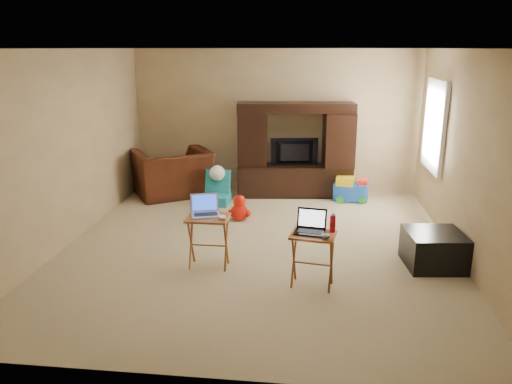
# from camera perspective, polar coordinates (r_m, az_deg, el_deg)

# --- Properties ---
(floor) EXTENTS (5.50, 5.50, 0.00)m
(floor) POSITION_cam_1_polar(r_m,az_deg,el_deg) (6.59, 0.20, -6.21)
(floor) COLOR tan
(floor) RESTS_ON ground
(ceiling) EXTENTS (5.50, 5.50, 0.00)m
(ceiling) POSITION_cam_1_polar(r_m,az_deg,el_deg) (6.09, 0.22, 16.09)
(ceiling) COLOR silver
(ceiling) RESTS_ON ground
(wall_back) EXTENTS (5.00, 0.00, 5.00)m
(wall_back) POSITION_cam_1_polar(r_m,az_deg,el_deg) (8.92, 2.17, 8.04)
(wall_back) COLOR tan
(wall_back) RESTS_ON ground
(wall_front) EXTENTS (5.00, 0.00, 5.00)m
(wall_front) POSITION_cam_1_polar(r_m,az_deg,el_deg) (3.60, -4.63, -4.35)
(wall_front) COLOR tan
(wall_front) RESTS_ON ground
(wall_left) EXTENTS (0.00, 5.50, 5.50)m
(wall_left) POSITION_cam_1_polar(r_m,az_deg,el_deg) (6.95, -20.81, 4.68)
(wall_left) COLOR tan
(wall_left) RESTS_ON ground
(wall_right) EXTENTS (0.00, 5.50, 5.50)m
(wall_right) POSITION_cam_1_polar(r_m,az_deg,el_deg) (6.45, 22.92, 3.63)
(wall_right) COLOR tan
(wall_right) RESTS_ON ground
(window_pane) EXTENTS (0.00, 1.20, 1.20)m
(window_pane) POSITION_cam_1_polar(r_m,az_deg,el_deg) (7.90, 19.87, 7.14)
(window_pane) COLOR white
(window_pane) RESTS_ON ground
(window_frame) EXTENTS (0.06, 1.14, 1.34)m
(window_frame) POSITION_cam_1_polar(r_m,az_deg,el_deg) (7.89, 19.73, 7.15)
(window_frame) COLOR white
(window_frame) RESTS_ON ground
(entertainment_center) EXTENTS (2.02, 0.70, 1.62)m
(entertainment_center) POSITION_cam_1_polar(r_m,az_deg,el_deg) (8.66, 4.48, 4.81)
(entertainment_center) COLOR black
(entertainment_center) RESTS_ON floor
(television) EXTENTS (0.83, 0.24, 0.47)m
(television) POSITION_cam_1_polar(r_m,az_deg,el_deg) (8.62, 4.46, 4.53)
(television) COLOR black
(television) RESTS_ON entertainment_center
(recliner) EXTENTS (1.63, 1.58, 0.81)m
(recliner) POSITION_cam_1_polar(r_m,az_deg,el_deg) (8.84, -9.55, 2.15)
(recliner) COLOR #491D0F
(recliner) RESTS_ON floor
(child_rocker) EXTENTS (0.44, 0.50, 0.56)m
(child_rocker) POSITION_cam_1_polar(r_m,az_deg,el_deg) (8.28, -4.59, 0.48)
(child_rocker) COLOR teal
(child_rocker) RESTS_ON floor
(plush_toy) EXTENTS (0.36, 0.30, 0.40)m
(plush_toy) POSITION_cam_1_polar(r_m,az_deg,el_deg) (7.50, -1.91, -1.79)
(plush_toy) COLOR red
(plush_toy) RESTS_ON floor
(push_toy) EXTENTS (0.63, 0.50, 0.43)m
(push_toy) POSITION_cam_1_polar(r_m,az_deg,el_deg) (8.59, 10.80, 0.39)
(push_toy) COLOR blue
(push_toy) RESTS_ON floor
(ottoman) EXTENTS (0.72, 0.72, 0.42)m
(ottoman) POSITION_cam_1_polar(r_m,az_deg,el_deg) (6.32, 19.66, -6.18)
(ottoman) COLOR black
(ottoman) RESTS_ON floor
(tray_table_left) EXTENTS (0.48, 0.39, 0.62)m
(tray_table_left) POSITION_cam_1_polar(r_m,az_deg,el_deg) (5.92, -5.45, -5.70)
(tray_table_left) COLOR #9F6126
(tray_table_left) RESTS_ON floor
(tray_table_right) EXTENTS (0.52, 0.45, 0.61)m
(tray_table_right) POSITION_cam_1_polar(r_m,az_deg,el_deg) (5.46, 6.47, -7.75)
(tray_table_right) COLOR brown
(tray_table_right) RESTS_ON floor
(laptop_left) EXTENTS (0.39, 0.36, 0.24)m
(laptop_left) POSITION_cam_1_polar(r_m,az_deg,el_deg) (5.80, -5.79, -1.61)
(laptop_left) COLOR silver
(laptop_left) RESTS_ON tray_table_left
(laptop_right) EXTENTS (0.35, 0.31, 0.24)m
(laptop_right) POSITION_cam_1_polar(r_m,az_deg,el_deg) (5.32, 6.19, -3.47)
(laptop_right) COLOR black
(laptop_right) RESTS_ON tray_table_right
(mouse_left) EXTENTS (0.11, 0.14, 0.05)m
(mouse_left) POSITION_cam_1_polar(r_m,az_deg,el_deg) (5.70, -3.81, -2.90)
(mouse_left) COLOR silver
(mouse_left) RESTS_ON tray_table_left
(mouse_right) EXTENTS (0.11, 0.14, 0.05)m
(mouse_right) POSITION_cam_1_polar(r_m,az_deg,el_deg) (5.23, 8.01, -5.02)
(mouse_right) COLOR #404045
(mouse_right) RESTS_ON tray_table_right
(water_bottle) EXTENTS (0.06, 0.06, 0.19)m
(water_bottle) POSITION_cam_1_polar(r_m,az_deg,el_deg) (5.39, 8.74, -3.60)
(water_bottle) COLOR red
(water_bottle) RESTS_ON tray_table_right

